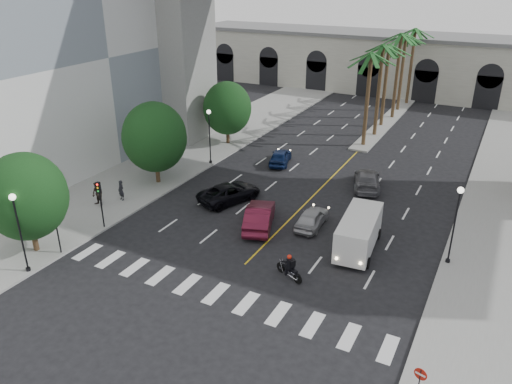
# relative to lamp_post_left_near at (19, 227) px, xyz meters

# --- Properties ---
(ground) EXTENTS (140.00, 140.00, 0.00)m
(ground) POSITION_rel_lamp_post_left_near_xyz_m (11.40, 5.00, -3.22)
(ground) COLOR black
(ground) RESTS_ON ground
(sidewalk_left) EXTENTS (8.00, 100.00, 0.15)m
(sidewalk_left) POSITION_rel_lamp_post_left_near_xyz_m (-3.60, 20.00, -3.15)
(sidewalk_left) COLOR gray
(sidewalk_left) RESTS_ON ground
(median) EXTENTS (2.00, 24.00, 0.20)m
(median) POSITION_rel_lamp_post_left_near_xyz_m (11.40, 43.00, -3.12)
(median) COLOR gray
(median) RESTS_ON ground
(building_left) EXTENTS (16.50, 32.50, 20.60)m
(building_left) POSITION_rel_lamp_post_left_near_xyz_m (-15.60, 17.00, 7.09)
(building_left) COLOR silver
(building_left) RESTS_ON ground
(pier_building) EXTENTS (71.00, 10.50, 8.50)m
(pier_building) POSITION_rel_lamp_post_left_near_xyz_m (11.40, 60.00, 1.04)
(pier_building) COLOR beige
(pier_building) RESTS_ON ground
(palm_a) EXTENTS (3.20, 3.20, 10.30)m
(palm_a) POSITION_rel_lamp_post_left_near_xyz_m (11.40, 33.00, 5.88)
(palm_a) COLOR #47331E
(palm_a) RESTS_ON ground
(palm_b) EXTENTS (3.20, 3.20, 10.60)m
(palm_b) POSITION_rel_lamp_post_left_near_xyz_m (11.50, 37.00, 6.15)
(palm_b) COLOR #47331E
(palm_b) RESTS_ON ground
(palm_c) EXTENTS (3.20, 3.20, 10.10)m
(palm_c) POSITION_rel_lamp_post_left_near_xyz_m (11.20, 41.00, 5.69)
(palm_c) COLOR #47331E
(palm_c) RESTS_ON ground
(palm_d) EXTENTS (3.20, 3.20, 10.90)m
(palm_d) POSITION_rel_lamp_post_left_near_xyz_m (11.55, 45.00, 6.43)
(palm_d) COLOR #47331E
(palm_d) RESTS_ON ground
(palm_e) EXTENTS (3.20, 3.20, 10.40)m
(palm_e) POSITION_rel_lamp_post_left_near_xyz_m (11.30, 49.00, 5.97)
(palm_e) COLOR #47331E
(palm_e) RESTS_ON ground
(palm_f) EXTENTS (3.20, 3.20, 10.70)m
(palm_f) POSITION_rel_lamp_post_left_near_xyz_m (11.60, 53.00, 6.24)
(palm_f) COLOR #47331E
(palm_f) RESTS_ON ground
(street_tree_near) EXTENTS (5.20, 5.20, 6.89)m
(street_tree_near) POSITION_rel_lamp_post_left_near_xyz_m (-1.60, 2.00, 0.80)
(street_tree_near) COLOR #382616
(street_tree_near) RESTS_ON ground
(street_tree_mid) EXTENTS (5.44, 5.44, 7.21)m
(street_tree_mid) POSITION_rel_lamp_post_left_near_xyz_m (-1.60, 15.00, 0.99)
(street_tree_mid) COLOR #382616
(street_tree_mid) RESTS_ON ground
(street_tree_far) EXTENTS (5.04, 5.04, 6.68)m
(street_tree_far) POSITION_rel_lamp_post_left_near_xyz_m (-1.60, 27.00, 0.68)
(street_tree_far) COLOR #382616
(street_tree_far) RESTS_ON ground
(lamp_post_left_near) EXTENTS (0.40, 0.40, 5.35)m
(lamp_post_left_near) POSITION_rel_lamp_post_left_near_xyz_m (0.00, 0.00, 0.00)
(lamp_post_left_near) COLOR black
(lamp_post_left_near) RESTS_ON ground
(lamp_post_left_far) EXTENTS (0.40, 0.40, 5.35)m
(lamp_post_left_far) POSITION_rel_lamp_post_left_near_xyz_m (0.00, 21.00, 0.00)
(lamp_post_left_far) COLOR black
(lamp_post_left_far) RESTS_ON ground
(lamp_post_right) EXTENTS (0.40, 0.40, 5.35)m
(lamp_post_right) POSITION_rel_lamp_post_left_near_xyz_m (22.80, 13.00, 0.00)
(lamp_post_right) COLOR black
(lamp_post_right) RESTS_ON ground
(traffic_signal_near) EXTENTS (0.25, 0.18, 3.65)m
(traffic_signal_near) POSITION_rel_lamp_post_left_near_xyz_m (0.10, 2.50, -0.71)
(traffic_signal_near) COLOR black
(traffic_signal_near) RESTS_ON ground
(traffic_signal_far) EXTENTS (0.25, 0.18, 3.65)m
(traffic_signal_far) POSITION_rel_lamp_post_left_near_xyz_m (0.10, 6.50, -0.71)
(traffic_signal_far) COLOR black
(traffic_signal_far) RESTS_ON ground
(motorcycle_rider) EXTENTS (2.05, 1.03, 1.59)m
(motorcycle_rider) POSITION_rel_lamp_post_left_near_xyz_m (14.54, 6.94, -2.50)
(motorcycle_rider) COLOR black
(motorcycle_rider) RESTS_ON ground
(car_a) EXTENTS (1.84, 4.12, 1.38)m
(car_a) POSITION_rel_lamp_post_left_near_xyz_m (13.23, 13.75, -2.53)
(car_a) COLOR #9E9FA3
(car_a) RESTS_ON ground
(car_b) EXTENTS (3.49, 5.52, 1.72)m
(car_b) POSITION_rel_lamp_post_left_near_xyz_m (9.90, 11.95, -2.36)
(car_b) COLOR #541023
(car_b) RESTS_ON ground
(car_c) EXTENTS (4.31, 5.84, 1.48)m
(car_c) POSITION_rel_lamp_post_left_near_xyz_m (5.76, 14.75, -2.48)
(car_c) COLOR black
(car_c) RESTS_ON ground
(car_d) EXTENTS (3.55, 5.59, 1.51)m
(car_d) POSITION_rel_lamp_post_left_near_xyz_m (14.80, 22.43, -2.47)
(car_d) COLOR slate
(car_d) RESTS_ON ground
(car_e) EXTENTS (2.75, 4.56, 1.45)m
(car_e) POSITION_rel_lamp_post_left_near_xyz_m (5.82, 24.24, -2.50)
(car_e) COLOR #0F1F49
(car_e) RESTS_ON ground
(cargo_van) EXTENTS (2.73, 5.88, 2.43)m
(cargo_van) POSITION_rel_lamp_post_left_near_xyz_m (17.19, 12.04, -1.87)
(cargo_van) COLOR silver
(cargo_van) RESTS_ON ground
(pedestrian_a) EXTENTS (0.67, 0.51, 1.65)m
(pedestrian_a) POSITION_rel_lamp_post_left_near_xyz_m (-1.87, 10.65, -2.25)
(pedestrian_a) COLOR black
(pedestrian_a) RESTS_ON sidewalk_left
(pedestrian_b) EXTENTS (1.03, 0.85, 1.95)m
(pedestrian_b) POSITION_rel_lamp_post_left_near_xyz_m (-2.76, 9.00, -2.10)
(pedestrian_b) COLOR black
(pedestrian_b) RESTS_ON sidewalk_left
(do_not_enter_sign) EXTENTS (0.56, 0.17, 2.31)m
(do_not_enter_sign) POSITION_rel_lamp_post_left_near_xyz_m (23.30, 0.28, -1.54)
(do_not_enter_sign) COLOR black
(do_not_enter_sign) RESTS_ON ground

